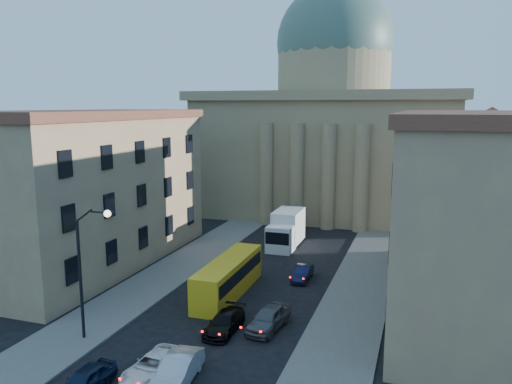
% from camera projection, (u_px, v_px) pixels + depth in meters
% --- Properties ---
extents(sidewalk_left, '(5.00, 60.00, 0.15)m').
position_uv_depth(sidewalk_left, '(150.00, 285.00, 42.35)').
color(sidewalk_left, '#5A5753').
rests_on(sidewalk_left, ground).
extents(sidewalk_right, '(5.00, 60.00, 0.15)m').
position_uv_depth(sidewalk_right, '(351.00, 311.00, 36.99)').
color(sidewalk_right, '#5A5753').
rests_on(sidewalk_right, ground).
extents(church, '(68.02, 28.76, 36.60)m').
position_uv_depth(church, '(332.00, 128.00, 72.63)').
color(church, '#7F6D4E').
rests_on(church, ground).
extents(building_left, '(11.60, 26.60, 14.70)m').
position_uv_depth(building_left, '(90.00, 188.00, 47.51)').
color(building_left, tan).
rests_on(building_left, ground).
extents(building_right, '(11.60, 26.60, 14.70)m').
position_uv_depth(building_right, '(478.00, 211.00, 36.78)').
color(building_right, tan).
rests_on(building_right, ground).
extents(street_lamp, '(2.62, 0.44, 8.83)m').
position_uv_depth(street_lamp, '(86.00, 263.00, 31.64)').
color(street_lamp, black).
rests_on(street_lamp, ground).
extents(car_left_near, '(1.88, 4.03, 1.34)m').
position_uv_depth(car_left_near, '(85.00, 380.00, 26.59)').
color(car_left_near, '#0E1932').
rests_on(car_left_near, ground).
extents(car_right_near, '(2.07, 4.75, 1.52)m').
position_uv_depth(car_right_near, '(178.00, 370.00, 27.42)').
color(car_right_near, '#A8A9AF').
rests_on(car_right_near, ground).
extents(car_left_mid, '(2.50, 4.77, 1.28)m').
position_uv_depth(car_left_mid, '(154.00, 366.00, 28.11)').
color(car_left_mid, white).
rests_on(car_left_mid, ground).
extents(car_right_mid, '(1.83, 4.45, 1.29)m').
position_uv_depth(car_right_mid, '(224.00, 323.00, 33.73)').
color(car_right_mid, black).
rests_on(car_right_mid, ground).
extents(car_right_far, '(2.40, 4.72, 1.54)m').
position_uv_depth(car_right_far, '(268.00, 318.00, 34.11)').
color(car_right_far, '#4B4B50').
rests_on(car_right_far, ground).
extents(car_right_distant, '(1.31, 3.74, 1.23)m').
position_uv_depth(car_right_distant, '(303.00, 273.00, 43.83)').
color(car_right_distant, black).
rests_on(car_right_distant, ground).
extents(city_bus, '(2.46, 10.24, 2.88)m').
position_uv_depth(city_bus, '(229.00, 276.00, 40.33)').
color(city_bus, gold).
rests_on(city_bus, ground).
extents(box_truck, '(2.79, 6.92, 3.79)m').
position_uv_depth(box_truck, '(286.00, 230.00, 54.19)').
color(box_truck, silver).
rests_on(box_truck, ground).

